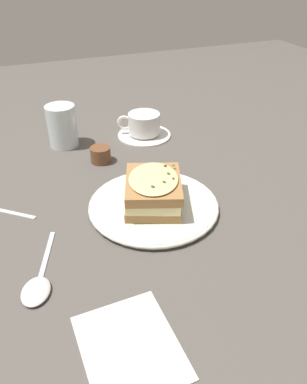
# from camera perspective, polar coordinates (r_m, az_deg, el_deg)

# --- Properties ---
(ground_plane) EXTENTS (2.40, 2.40, 0.00)m
(ground_plane) POSITION_cam_1_polar(r_m,az_deg,el_deg) (0.72, 0.07, -3.61)
(ground_plane) COLOR #514C47
(dinner_plate) EXTENTS (0.25, 0.25, 0.01)m
(dinner_plate) POSITION_cam_1_polar(r_m,az_deg,el_deg) (0.73, 0.00, -2.04)
(dinner_plate) COLOR silver
(dinner_plate) RESTS_ON ground_plane
(sandwich) EXTENTS (0.16, 0.14, 0.06)m
(sandwich) POSITION_cam_1_polar(r_m,az_deg,el_deg) (0.71, -0.01, 0.25)
(sandwich) COLOR #A37542
(sandwich) RESTS_ON dinner_plate
(teacup_with_saucer) EXTENTS (0.14, 0.14, 0.06)m
(teacup_with_saucer) POSITION_cam_1_polar(r_m,az_deg,el_deg) (1.01, -1.51, 9.94)
(teacup_with_saucer) COLOR white
(teacup_with_saucer) RESTS_ON ground_plane
(water_glass) EXTENTS (0.07, 0.07, 0.11)m
(water_glass) POSITION_cam_1_polar(r_m,az_deg,el_deg) (0.98, -13.75, 9.75)
(water_glass) COLOR silver
(water_glass) RESTS_ON ground_plane
(spoon) EXTENTS (0.17, 0.08, 0.01)m
(spoon) POSITION_cam_1_polar(r_m,az_deg,el_deg) (0.61, -17.30, -13.60)
(spoon) COLOR silver
(spoon) RESTS_ON ground_plane
(napkin) EXTENTS (0.15, 0.13, 0.00)m
(napkin) POSITION_cam_1_polar(r_m,az_deg,el_deg) (0.52, -3.63, -22.42)
(napkin) COLOR silver
(napkin) RESTS_ON ground_plane
(condiment_pot) EXTENTS (0.05, 0.05, 0.04)m
(condiment_pot) POSITION_cam_1_polar(r_m,az_deg,el_deg) (0.90, -8.07, 5.67)
(condiment_pot) COLOR brown
(condiment_pot) RESTS_ON ground_plane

